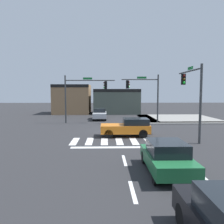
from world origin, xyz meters
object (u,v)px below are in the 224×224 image
car_orange (128,127)px  traffic_signal_southeast (192,88)px  traffic_signal_northwest (84,91)px  car_green (167,157)px  car_silver (100,114)px  traffic_signal_northeast (145,91)px

car_orange → traffic_signal_southeast: bearing=166.2°
traffic_signal_northwest → car_green: size_ratio=1.46×
traffic_signal_southeast → car_silver: 15.86m
traffic_signal_northwest → car_silver: size_ratio=1.33×
traffic_signal_southeast → traffic_signal_northwest: size_ratio=0.96×
car_orange → car_green: bearing=96.3°
car_silver → car_green: bearing=9.8°
traffic_signal_southeast → traffic_signal_northwest: bearing=44.0°
car_orange → car_green: 8.98m
traffic_signal_northwest → traffic_signal_northeast: 7.25m
traffic_signal_southeast → traffic_signal_northeast: 9.26m
traffic_signal_northeast → car_orange: size_ratio=1.41×
traffic_signal_southeast → car_silver: (-7.64, 13.51, -3.28)m
traffic_signal_northeast → car_orange: 8.79m
traffic_signal_northwest → car_silver: (1.82, 3.72, -3.17)m
traffic_signal_northwest → car_orange: bearing=-62.2°
traffic_signal_southeast → car_green: traffic_signal_southeast is taller
traffic_signal_northwest → car_orange: 10.18m
traffic_signal_northwest → traffic_signal_northeast: (7.21, -0.80, -0.03)m
traffic_signal_southeast → car_silver: size_ratio=1.28×
car_silver → traffic_signal_northeast: bearing=50.0°
car_silver → traffic_signal_southeast: bearing=29.5°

